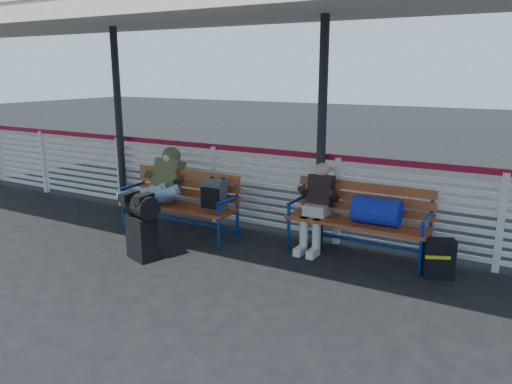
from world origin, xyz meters
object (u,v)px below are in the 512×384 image
Objects in this scene: bench_left at (189,196)px; suitcase_side at (439,259)px; bench_right at (368,212)px; traveler_man at (156,190)px; companion_person at (317,206)px; luggage_stack at (141,224)px.

bench_left is 3.41m from suitcase_side.
traveler_man is at bearing -164.36° from bench_right.
companion_person is (-0.67, -0.04, 0.00)m from bench_right.
luggage_stack is 1.04m from bench_left.
luggage_stack is at bearing -88.10° from bench_left.
bench_left is 1.00× the size of bench_right.
bench_left is at bearing -170.18° from bench_right.
bench_right is 1.10× the size of traveler_man.
companion_person is (1.75, 1.42, 0.14)m from luggage_stack.
bench_left reaches higher than suitcase_side.
luggage_stack is 1.84× the size of suitcase_side.
bench_right is at bearing 15.64° from traveler_man.
bench_left is 2.50m from bench_right.
traveler_man reaches higher than bench_left.
luggage_stack is 3.58m from suitcase_side.
bench_left is 3.92× the size of suitcase_side.
suitcase_side is (3.70, 0.55, -0.48)m from traveler_man.
suitcase_side is (3.35, 1.24, -0.23)m from luggage_stack.
companion_person reaches higher than bench_right.
suitcase_side is (3.39, 0.20, -0.35)m from bench_left.
suitcase_side is (0.93, -0.22, -0.36)m from bench_right.
bench_left is 1.10× the size of traveler_man.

